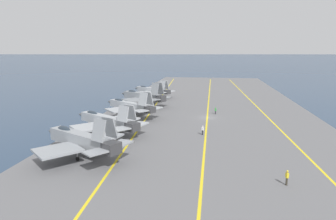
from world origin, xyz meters
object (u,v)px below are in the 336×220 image
object	(u,v)px
parked_jet_second	(106,121)
parked_jet_fifth	(152,90)
crew_yellow_vest	(287,177)
parked_jet_fourth	(142,96)
parked_jet_third	(130,106)
crew_green_vest	(216,110)
parked_jet_nearest	(80,139)
crew_white_vest	(203,130)

from	to	relation	value
parked_jet_second	parked_jet_fifth	xyz separation A→B (m)	(43.06, -0.23, 0.11)
parked_jet_second	crew_yellow_vest	size ratio (longest dim) A/B	9.05
parked_jet_fourth	parked_jet_third	bearing A→B (deg)	-178.58
crew_green_vest	crew_yellow_vest	world-z (taller)	crew_yellow_vest
parked_jet_fifth	crew_green_vest	bearing A→B (deg)	-138.75
parked_jet_nearest	crew_white_vest	bearing A→B (deg)	-50.50
parked_jet_second	crew_white_vest	size ratio (longest dim) A/B	9.47
parked_jet_third	parked_jet_fourth	bearing A→B (deg)	1.42
parked_jet_second	parked_jet_third	distance (m)	13.79
parked_jet_nearest	crew_white_vest	distance (m)	22.54
crew_green_vest	parked_jet_third	bearing A→B (deg)	106.26
crew_yellow_vest	parked_jet_second	bearing A→B (deg)	56.71
parked_jet_nearest	parked_jet_fifth	xyz separation A→B (m)	(56.57, 0.73, -0.30)
parked_jet_third	parked_jet_fourth	world-z (taller)	parked_jet_fourth
parked_jet_fifth	crew_yellow_vest	world-z (taller)	parked_jet_fifth
crew_white_vest	crew_yellow_vest	bearing A→B (deg)	-152.04
parked_jet_fourth	parked_jet_fifth	distance (m)	15.13
parked_jet_fourth	crew_green_vest	xyz separation A→B (m)	(-8.35, -20.33, -1.81)
parked_jet_fifth	parked_jet_third	bearing A→B (deg)	-178.82
parked_jet_fourth	parked_jet_fifth	size ratio (longest dim) A/B	1.05
parked_jet_third	parked_jet_fifth	size ratio (longest dim) A/B	1.02
parked_jet_second	crew_white_vest	xyz separation A→B (m)	(0.79, -18.30, -1.32)
parked_jet_third	parked_jet_fifth	xyz separation A→B (m)	(29.30, 0.61, -0.25)
parked_jet_fourth	crew_green_vest	world-z (taller)	parked_jet_fourth
parked_jet_third	crew_yellow_vest	size ratio (longest dim) A/B	8.48
crew_green_vest	parked_jet_fourth	bearing A→B (deg)	67.68
parked_jet_second	crew_yellow_vest	xyz separation A→B (m)	(-18.87, -28.74, -1.28)
parked_jet_nearest	crew_green_vest	distance (m)	38.64
crew_yellow_vest	crew_white_vest	distance (m)	22.26
crew_green_vest	parked_jet_second	bearing A→B (deg)	133.26
parked_jet_second	crew_white_vest	distance (m)	18.36
parked_jet_second	parked_jet_fourth	size ratio (longest dim) A/B	1.04
crew_green_vest	crew_white_vest	distance (m)	18.96
parked_jet_third	parked_jet_fifth	world-z (taller)	parked_jet_third
parked_jet_fourth	parked_jet_fifth	world-z (taller)	parked_jet_fourth
parked_jet_second	crew_yellow_vest	world-z (taller)	parked_jet_second
parked_jet_nearest	parked_jet_second	world-z (taller)	parked_jet_nearest
parked_jet_third	crew_yellow_vest	world-z (taller)	parked_jet_third
parked_jet_third	crew_yellow_vest	xyz separation A→B (m)	(-32.62, -27.90, -1.63)
crew_yellow_vest	parked_jet_nearest	bearing A→B (deg)	79.08
crew_green_vest	crew_yellow_vest	xyz separation A→B (m)	(-38.45, -7.92, 0.08)
parked_jet_fourth	crew_yellow_vest	bearing A→B (deg)	-148.88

